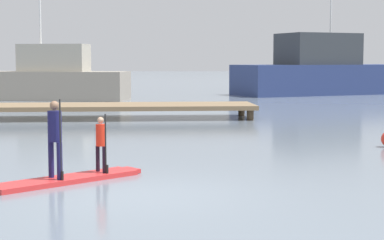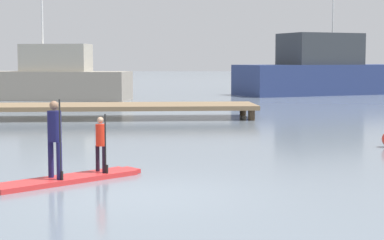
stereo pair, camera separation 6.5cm
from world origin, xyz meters
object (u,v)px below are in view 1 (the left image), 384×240
object	(u,v)px
fishing_boat_green_midground	(49,80)
fishing_boat_white_large	(322,72)
paddler_adult	(55,134)
paddler_child_solo	(101,141)
paddleboard_near	(69,179)

from	to	relation	value
fishing_boat_green_midground	fishing_boat_white_large	bearing A→B (deg)	15.11
paddler_adult	paddler_child_solo	size ratio (longest dim) A/B	1.28
paddleboard_near	fishing_boat_green_midground	xyz separation A→B (m)	(-4.12, 26.75, 1.17)
paddler_adult	fishing_boat_white_large	size ratio (longest dim) A/B	0.12
paddleboard_near	paddler_adult	bearing A→B (deg)	-140.41
paddleboard_near	paddler_child_solo	distance (m)	1.06
paddler_child_solo	fishing_boat_white_large	distance (m)	33.99
paddleboard_near	paddler_child_solo	world-z (taller)	paddler_child_solo
paddleboard_near	fishing_boat_white_large	bearing A→B (deg)	66.00
paddler_child_solo	fishing_boat_white_large	bearing A→B (deg)	66.63
paddleboard_near	paddler_child_solo	bearing A→B (deg)	37.51
paddler_child_solo	fishing_boat_green_midground	distance (m)	26.70
paddler_adult	fishing_boat_white_large	distance (m)	34.95
fishing_boat_green_midground	paddleboard_near	bearing A→B (deg)	-81.24
paddleboard_near	fishing_boat_white_large	xyz separation A→B (m)	(14.10, 31.67, 1.53)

